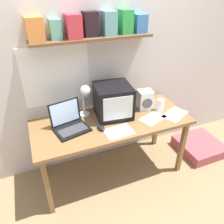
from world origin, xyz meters
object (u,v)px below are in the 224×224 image
(crt_monitor, at_px, (113,101))
(desk_lamp, at_px, (85,95))
(corner_desk, at_px, (112,126))
(floor_cushion, at_px, (199,146))
(computer_mouse, at_px, (101,128))
(laptop, at_px, (69,122))
(loose_paper_near_laptop, at_px, (175,114))
(printed_handout, at_px, (119,132))
(space_heater, at_px, (145,100))
(juice_glass, at_px, (160,106))
(open_notebook, at_px, (153,118))

(crt_monitor, relative_size, desk_lamp, 1.11)
(corner_desk, distance_m, floor_cushion, 1.33)
(computer_mouse, bearing_deg, crt_monitor, 44.43)
(laptop, distance_m, loose_paper_near_laptop, 1.09)
(crt_monitor, bearing_deg, loose_paper_near_laptop, -15.22)
(loose_paper_near_laptop, bearing_deg, printed_handout, -174.89)
(corner_desk, xyz_separation_m, laptop, (-0.42, 0.04, 0.13))
(space_heater, relative_size, loose_paper_near_laptop, 0.64)
(corner_desk, relative_size, computer_mouse, 13.76)
(juice_glass, distance_m, space_heater, 0.17)
(crt_monitor, distance_m, desk_lamp, 0.29)
(open_notebook, xyz_separation_m, floor_cushion, (0.79, 0.04, -0.65))
(desk_lamp, bearing_deg, juice_glass, -27.67)
(crt_monitor, relative_size, space_heater, 1.86)
(loose_paper_near_laptop, height_order, floor_cushion, loose_paper_near_laptop)
(juice_glass, relative_size, floor_cushion, 0.26)
(computer_mouse, bearing_deg, space_heater, 18.89)
(juice_glass, xyz_separation_m, floor_cushion, (0.65, -0.07, -0.71))
(laptop, bearing_deg, computer_mouse, -40.10)
(printed_handout, relative_size, floor_cushion, 0.52)
(laptop, xyz_separation_m, loose_paper_near_laptop, (1.07, -0.18, -0.06))
(juice_glass, relative_size, printed_handout, 0.50)
(juice_glass, height_order, computer_mouse, juice_glass)
(laptop, height_order, computer_mouse, laptop)
(corner_desk, relative_size, printed_handout, 5.85)
(computer_mouse, bearing_deg, printed_handout, -35.96)
(laptop, distance_m, open_notebook, 0.84)
(floor_cushion, bearing_deg, printed_handout, -174.30)
(corner_desk, bearing_deg, desk_lamp, 142.78)
(loose_paper_near_laptop, height_order, printed_handout, same)
(juice_glass, relative_size, space_heater, 0.64)
(crt_monitor, distance_m, laptop, 0.49)
(crt_monitor, height_order, desk_lamp, desk_lamp)
(space_heater, xyz_separation_m, open_notebook, (-0.01, -0.21, -0.10))
(desk_lamp, relative_size, floor_cushion, 0.68)
(laptop, distance_m, printed_handout, 0.47)
(corner_desk, bearing_deg, printed_handout, -93.55)
(space_heater, relative_size, printed_handout, 0.78)
(open_notebook, distance_m, floor_cushion, 1.02)
(printed_handout, bearing_deg, open_notebook, 11.25)
(laptop, height_order, floor_cushion, laptop)
(laptop, xyz_separation_m, floor_cushion, (1.61, -0.12, -0.71))
(juice_glass, xyz_separation_m, open_notebook, (-0.14, -0.10, -0.06))
(desk_lamp, relative_size, loose_paper_near_laptop, 1.07)
(floor_cushion, bearing_deg, space_heater, 167.30)
(juice_glass, relative_size, computer_mouse, 1.17)
(crt_monitor, xyz_separation_m, computer_mouse, (-0.20, -0.20, -0.15))
(desk_lamp, relative_size, juice_glass, 2.64)
(printed_handout, bearing_deg, corner_desk, 86.45)
(juice_glass, xyz_separation_m, space_heater, (-0.13, 0.11, 0.04))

